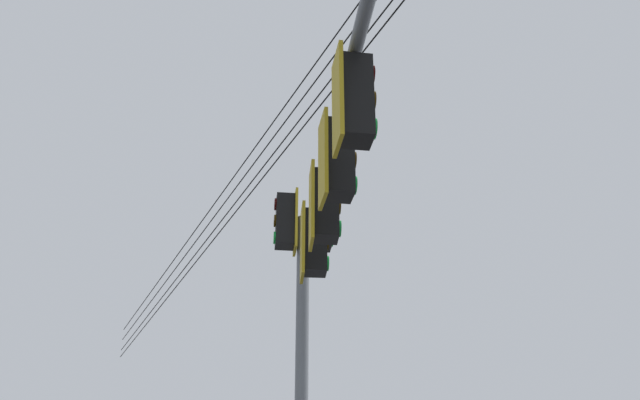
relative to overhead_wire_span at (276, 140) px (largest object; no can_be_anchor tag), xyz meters
The scene contains 2 objects.
signal_mast_assembly 4.88m from the overhead_wire_span, 56.88° to the left, with size 4.69×5.34×7.34m.
overhead_wire_span is the anchor object (origin of this frame).
Camera 1 is at (7.06, 8.29, 1.79)m, focal length 41.16 mm.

